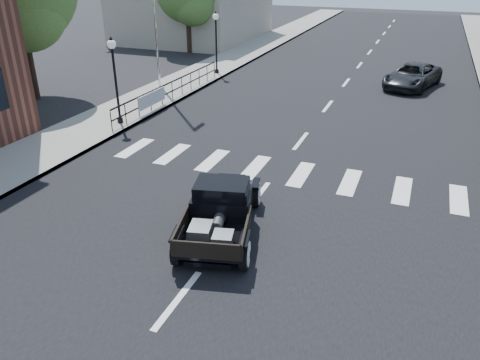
% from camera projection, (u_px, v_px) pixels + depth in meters
% --- Properties ---
extents(ground, '(120.00, 120.00, 0.00)m').
position_uv_depth(ground, '(232.00, 230.00, 12.32)').
color(ground, black).
rests_on(ground, ground).
extents(road, '(14.00, 80.00, 0.02)m').
position_uv_depth(road, '(339.00, 91.00, 24.89)').
color(road, black).
rests_on(road, ground).
extents(road_markings, '(12.00, 60.00, 0.06)m').
position_uv_depth(road_markings, '(318.00, 119.00, 20.70)').
color(road_markings, silver).
rests_on(road_markings, ground).
extents(sidewalk_left, '(3.00, 80.00, 0.15)m').
position_uv_depth(sidewalk_left, '(196.00, 76.00, 27.68)').
color(sidewalk_left, gray).
rests_on(sidewalk_left, ground).
extents(low_building_left, '(10.00, 12.00, 5.00)m').
position_uv_depth(low_building_left, '(194.00, 8.00, 39.68)').
color(low_building_left, '#A49B89').
rests_on(low_building_left, ground).
extents(railing, '(0.08, 10.00, 1.00)m').
position_uv_depth(railing, '(172.00, 89.00, 22.84)').
color(railing, black).
rests_on(railing, sidewalk_left).
extents(banner, '(0.04, 2.20, 0.60)m').
position_uv_depth(banner, '(152.00, 104.00, 21.22)').
color(banner, silver).
rests_on(banner, sidewalk_left).
extents(lamp_post_b, '(0.36, 0.36, 3.53)m').
position_uv_depth(lamp_post_b, '(116.00, 81.00, 19.04)').
color(lamp_post_b, black).
rests_on(lamp_post_b, sidewalk_left).
extents(lamp_post_c, '(0.36, 0.36, 3.53)m').
position_uv_depth(lamp_post_c, '(216.00, 43.00, 27.42)').
color(lamp_post_c, black).
rests_on(lamp_post_c, sidewalk_left).
extents(big_tree_near, '(5.52, 5.52, 8.10)m').
position_uv_depth(big_tree_near, '(21.00, 14.00, 21.91)').
color(big_tree_near, '#3E6029').
rests_on(big_tree_near, ground).
extents(big_tree_far, '(4.45, 4.45, 6.53)m').
position_uv_depth(big_tree_far, '(188.00, 6.00, 33.49)').
color(big_tree_far, '#3E6029').
rests_on(big_tree_far, ground).
extents(hotrod_pickup, '(2.85, 4.43, 1.42)m').
position_uv_depth(hotrod_pickup, '(221.00, 209.00, 11.88)').
color(hotrod_pickup, black).
rests_on(hotrod_pickup, ground).
extents(second_car, '(3.23, 4.92, 1.26)m').
position_uv_depth(second_car, '(412.00, 76.00, 25.37)').
color(second_car, black).
rests_on(second_car, ground).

